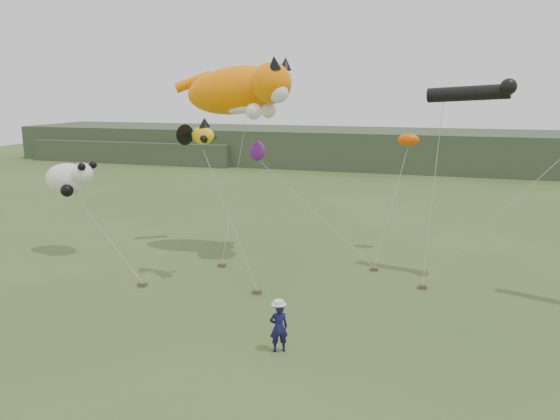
{
  "coord_description": "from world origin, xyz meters",
  "views": [
    {
      "loc": [
        5.3,
        -16.74,
        8.26
      ],
      "look_at": [
        -0.68,
        3.0,
        3.75
      ],
      "focal_mm": 35.0,
      "sensor_mm": 36.0,
      "label": 1
    }
  ],
  "objects": [
    {
      "name": "ground",
      "position": [
        0.0,
        0.0,
        0.0
      ],
      "size": [
        120.0,
        120.0,
        0.0
      ],
      "primitive_type": "plane",
      "color": "#385123",
      "rests_on": "ground"
    },
    {
      "name": "headland",
      "position": [
        -3.11,
        44.69,
        1.92
      ],
      "size": [
        90.0,
        13.0,
        4.0
      ],
      "color": "#2D3D28",
      "rests_on": "ground"
    },
    {
      "name": "festival_attendant",
      "position": [
        0.53,
        -1.14,
        0.82
      ],
      "size": [
        0.71,
        0.63,
        1.65
      ],
      "primitive_type": "imported",
      "rotation": [
        0.0,
        0.0,
        3.62
      ],
      "color": "#141142",
      "rests_on": "ground"
    },
    {
      "name": "sandbag_anchors",
      "position": [
        -1.22,
        5.36,
        0.09
      ],
      "size": [
        11.96,
        5.29,
        0.17
      ],
      "color": "brown",
      "rests_on": "ground"
    },
    {
      "name": "cat_kite",
      "position": [
        -4.29,
        8.84,
        8.33
      ],
      "size": [
        6.85,
        3.65,
        3.04
      ],
      "color": "#FF7B00",
      "rests_on": "ground"
    },
    {
      "name": "fish_kite",
      "position": [
        -4.96,
        4.57,
        6.45
      ],
      "size": [
        2.48,
        1.63,
        1.19
      ],
      "color": "yellow",
      "rests_on": "ground"
    },
    {
      "name": "tube_kites",
      "position": [
        8.75,
        7.36,
        7.75
      ],
      "size": [
        9.1,
        3.67,
        2.01
      ],
      "color": "black",
      "rests_on": "ground"
    },
    {
      "name": "panda_kite",
      "position": [
        -12.79,
        6.29,
        3.93
      ],
      "size": [
        2.85,
        1.84,
        1.77
      ],
      "color": "white",
      "rests_on": "ground"
    },
    {
      "name": "misc_kites",
      "position": [
        -0.59,
        10.92,
        5.49
      ],
      "size": [
        8.58,
        2.11,
        1.49
      ],
      "color": "#E24E02",
      "rests_on": "ground"
    }
  ]
}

